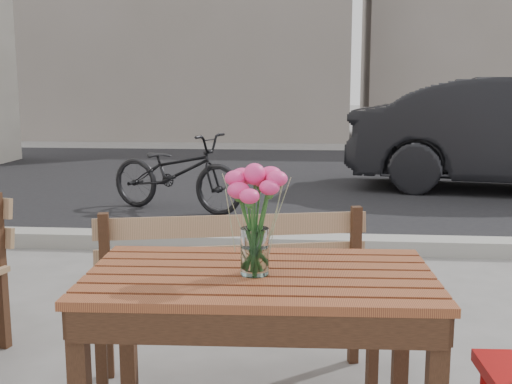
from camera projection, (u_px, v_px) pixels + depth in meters
street at (295, 201)px, 7.17m from camera, size 30.00×8.12×0.12m
main_table at (260, 306)px, 2.13m from camera, size 1.17×0.71×0.70m
main_bench at (235, 276)px, 2.86m from camera, size 1.30×0.64×0.78m
main_vase at (255, 206)px, 2.05m from camera, size 0.20×0.20×0.36m
bicycle at (176, 172)px, 6.69m from camera, size 1.66×1.09×0.83m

